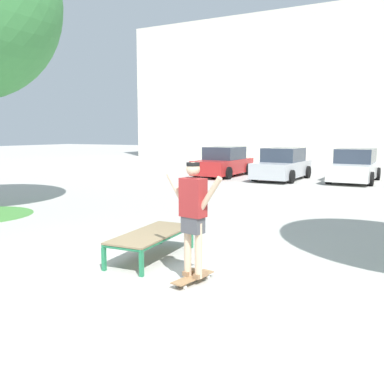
% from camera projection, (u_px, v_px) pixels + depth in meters
% --- Properties ---
extents(ground_plane, '(120.00, 120.00, 0.00)m').
position_uv_depth(ground_plane, '(130.00, 275.00, 6.62)').
color(ground_plane, '#B7B5AD').
extents(building_facade, '(37.74, 4.00, 11.70)m').
position_uv_depth(building_facade, '(353.00, 85.00, 32.82)').
color(building_facade, silver).
rests_on(building_facade, ground).
extents(skate_box, '(0.88, 1.95, 0.46)m').
position_uv_depth(skate_box, '(151.00, 235.00, 7.48)').
color(skate_box, '#237A4C').
rests_on(skate_box, ground).
extents(skateboard, '(0.33, 0.82, 0.09)m').
position_uv_depth(skateboard, '(193.00, 278.00, 6.29)').
color(skateboard, '#9E754C').
rests_on(skateboard, ground).
extents(skater, '(1.00, 0.33, 1.69)m').
position_uv_depth(skater, '(193.00, 211.00, 6.15)').
color(skater, beige).
rests_on(skater, skateboard).
extents(car_red, '(1.94, 4.21, 1.50)m').
position_uv_depth(car_red, '(224.00, 163.00, 21.89)').
color(car_red, red).
rests_on(car_red, ground).
extents(car_silver, '(2.03, 4.26, 1.50)m').
position_uv_depth(car_silver, '(282.00, 165.00, 20.21)').
color(car_silver, '#B7BABF').
rests_on(car_silver, ground).
extents(car_white, '(1.96, 4.22, 1.50)m').
position_uv_depth(car_white, '(355.00, 167.00, 19.29)').
color(car_white, silver).
rests_on(car_white, ground).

